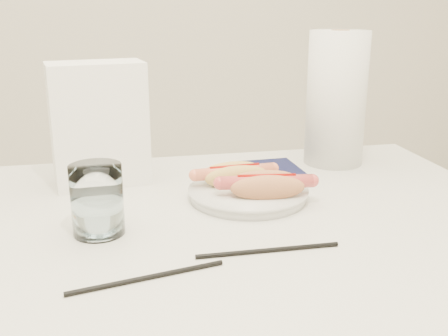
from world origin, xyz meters
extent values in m
cube|color=silver|center=(0.00, 0.00, 0.73)|extent=(1.20, 0.80, 0.04)
cylinder|color=silver|center=(0.54, 0.34, 0.35)|extent=(0.04, 0.04, 0.71)
cylinder|color=silver|center=(0.13, 0.09, 0.76)|extent=(0.28, 0.28, 0.02)
ellipsoid|color=#E3B65A|center=(0.11, 0.11, 0.79)|extent=(0.13, 0.04, 0.04)
ellipsoid|color=#E3B65A|center=(0.11, 0.13, 0.79)|extent=(0.13, 0.04, 0.04)
ellipsoid|color=#E3B65A|center=(0.11, 0.12, 0.78)|extent=(0.12, 0.06, 0.02)
cylinder|color=#F17855|center=(0.11, 0.12, 0.79)|extent=(0.16, 0.03, 0.02)
cylinder|color=#990A05|center=(0.11, 0.12, 0.80)|extent=(0.10, 0.02, 0.01)
ellipsoid|color=#CB7E4F|center=(0.15, 0.03, 0.79)|extent=(0.14, 0.05, 0.05)
ellipsoid|color=#CB7E4F|center=(0.15, 0.06, 0.79)|extent=(0.14, 0.05, 0.05)
ellipsoid|color=#CB7E4F|center=(0.15, 0.05, 0.78)|extent=(0.12, 0.07, 0.02)
cylinder|color=#D34C4A|center=(0.15, 0.05, 0.80)|extent=(0.17, 0.04, 0.02)
cylinder|color=#990A05|center=(0.15, 0.05, 0.81)|extent=(0.10, 0.02, 0.01)
cylinder|color=silver|center=(-0.14, -0.01, 0.81)|extent=(0.08, 0.08, 0.11)
cylinder|color=black|center=(-0.08, -0.18, 0.75)|extent=(0.21, 0.05, 0.01)
cylinder|color=black|center=(0.10, -0.13, 0.75)|extent=(0.22, 0.01, 0.01)
cube|color=white|center=(-0.14, 0.24, 0.87)|extent=(0.20, 0.13, 0.24)
cube|color=#121539|center=(0.22, 0.25, 0.75)|extent=(0.13, 0.13, 0.01)
cylinder|color=white|center=(0.38, 0.28, 0.90)|extent=(0.13, 0.13, 0.29)
camera|label=1|loc=(-0.11, -0.81, 1.10)|focal=42.41mm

